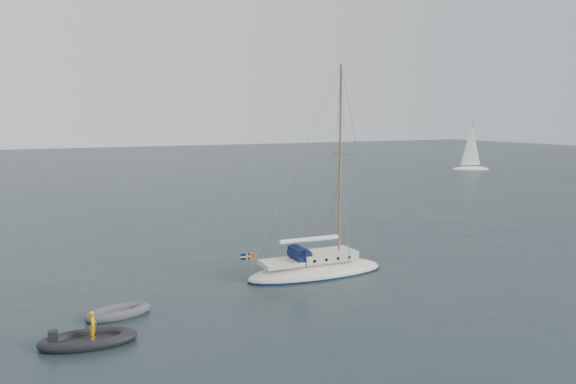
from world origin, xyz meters
name	(u,v)px	position (x,y,z in m)	size (l,w,h in m)	color
ground	(284,297)	(0.00, 0.00, 0.00)	(300.00, 300.00, 0.00)	black
sailboat	(316,259)	(3.41, 2.77, 0.95)	(8.81, 2.64, 12.54)	silver
dinghy	(118,312)	(-8.02, 0.88, 0.19)	(3.08, 1.39, 0.44)	#4C4C51
rib	(88,339)	(-9.68, -1.86, 0.22)	(3.84, 1.75, 1.38)	black
distant_yacht_b	(471,148)	(58.99, 47.69, 3.77)	(6.65, 3.55, 8.81)	white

